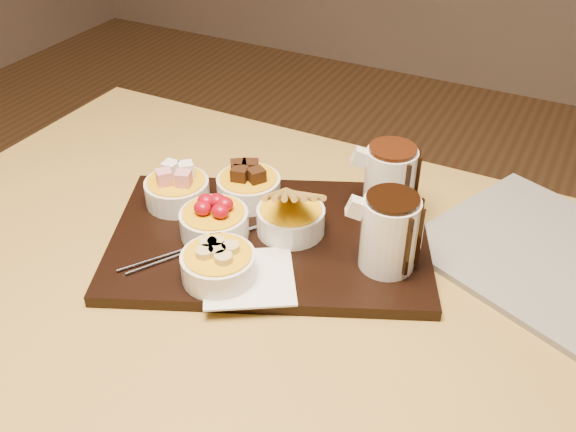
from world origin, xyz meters
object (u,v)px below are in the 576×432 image
at_px(serving_board, 270,239).
at_px(pitcher_milk_chocolate, 390,182).
at_px(bowl_strawberries, 214,224).
at_px(dining_table, 270,326).
at_px(newspaper, 564,264).
at_px(pitcher_dark_chocolate, 389,234).

height_order(serving_board, pitcher_milk_chocolate, pitcher_milk_chocolate).
bearing_deg(bowl_strawberries, dining_table, -14.37).
distance_m(dining_table, bowl_strawberries, 0.17).
distance_m(dining_table, newspaper, 0.43).
bearing_deg(newspaper, bowl_strawberries, -135.79).
bearing_deg(dining_table, pitcher_dark_chocolate, 28.31).
bearing_deg(bowl_strawberries, serving_board, 27.70).
height_order(serving_board, pitcher_dark_chocolate, pitcher_dark_chocolate).
height_order(bowl_strawberries, pitcher_milk_chocolate, pitcher_milk_chocolate).
bearing_deg(pitcher_dark_chocolate, bowl_strawberries, 167.35).
bearing_deg(serving_board, newspaper, -4.12).
xyz_separation_m(bowl_strawberries, pitcher_milk_chocolate, (0.20, 0.17, 0.03)).
bearing_deg(pitcher_milk_chocolate, newspaper, -22.38).
relative_size(dining_table, bowl_strawberries, 12.00).
distance_m(bowl_strawberries, pitcher_dark_chocolate, 0.25).
height_order(serving_board, newspaper, serving_board).
bearing_deg(pitcher_milk_chocolate, bowl_strawberries, -163.61).
distance_m(bowl_strawberries, newspaper, 0.50).
bearing_deg(pitcher_dark_chocolate, newspaper, 6.72).
distance_m(dining_table, pitcher_milk_chocolate, 0.28).
bearing_deg(pitcher_milk_chocolate, pitcher_dark_chocolate, -94.40).
bearing_deg(bowl_strawberries, pitcher_milk_chocolate, 40.51).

